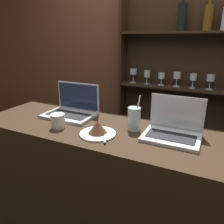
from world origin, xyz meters
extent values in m
cube|color=black|center=(0.00, 0.26, 0.51)|extent=(1.88, 0.52, 1.02)
cube|color=brown|center=(0.00, 1.41, 1.35)|extent=(7.00, 0.06, 2.70)
cube|color=#332114|center=(-0.44, 1.29, 0.98)|extent=(0.03, 0.18, 1.97)
cube|color=#332114|center=(0.11, 1.38, 0.98)|extent=(1.13, 0.02, 1.97)
cube|color=#332114|center=(0.11, 1.29, 0.59)|extent=(1.09, 0.18, 0.02)
cube|color=#332114|center=(0.11, 1.29, 1.08)|extent=(1.09, 0.18, 0.02)
cube|color=#332114|center=(0.11, 1.29, 1.57)|extent=(1.09, 0.18, 0.02)
cylinder|color=silver|center=(-0.33, 1.29, 1.09)|extent=(0.06, 0.06, 0.01)
cylinder|color=silver|center=(-0.33, 1.29, 1.14)|extent=(0.01, 0.01, 0.08)
cylinder|color=silver|center=(-0.33, 1.29, 1.21)|extent=(0.07, 0.07, 0.06)
cylinder|color=silver|center=(-0.18, 1.29, 1.09)|extent=(0.06, 0.06, 0.01)
cylinder|color=silver|center=(-0.18, 1.29, 1.13)|extent=(0.01, 0.01, 0.06)
cylinder|color=silver|center=(-0.18, 1.29, 1.19)|extent=(0.06, 0.06, 0.07)
cylinder|color=silver|center=(-0.04, 1.29, 1.09)|extent=(0.05, 0.05, 0.01)
cylinder|color=silver|center=(-0.04, 1.29, 1.13)|extent=(0.01, 0.01, 0.06)
cylinder|color=silver|center=(-0.04, 1.29, 1.18)|extent=(0.06, 0.06, 0.06)
cylinder|color=silver|center=(0.11, 1.29, 1.09)|extent=(0.06, 0.06, 0.01)
cylinder|color=silver|center=(0.11, 1.29, 1.13)|extent=(0.01, 0.01, 0.07)
cylinder|color=silver|center=(0.11, 1.29, 1.20)|extent=(0.07, 0.07, 0.06)
cylinder|color=silver|center=(0.25, 1.29, 1.09)|extent=(0.05, 0.05, 0.01)
cylinder|color=silver|center=(0.25, 1.29, 1.13)|extent=(0.01, 0.01, 0.07)
cylinder|color=silver|center=(0.25, 1.29, 1.19)|extent=(0.06, 0.06, 0.06)
cylinder|color=silver|center=(0.39, 1.29, 1.09)|extent=(0.06, 0.06, 0.01)
cylinder|color=silver|center=(0.39, 1.29, 1.13)|extent=(0.01, 0.01, 0.07)
cylinder|color=silver|center=(0.39, 1.29, 1.20)|extent=(0.07, 0.07, 0.06)
cylinder|color=brown|center=(0.31, 1.29, 1.68)|extent=(0.07, 0.07, 0.20)
cylinder|color=brown|center=(0.31, 1.29, 1.81)|extent=(0.03, 0.03, 0.07)
cylinder|color=black|center=(0.10, 1.29, 1.69)|extent=(0.08, 0.08, 0.22)
cube|color=#ADADB2|center=(-0.43, 0.34, 1.03)|extent=(0.34, 0.23, 0.02)
cube|color=black|center=(-0.43, 0.33, 1.04)|extent=(0.29, 0.13, 0.00)
cube|color=#ADADB2|center=(-0.43, 0.45, 1.13)|extent=(0.34, 0.00, 0.19)
cube|color=#1E2847|center=(-0.43, 0.45, 1.13)|extent=(0.31, 0.01, 0.18)
cube|color=silver|center=(0.27, 0.29, 1.03)|extent=(0.30, 0.22, 0.02)
cube|color=black|center=(0.27, 0.28, 1.04)|extent=(0.25, 0.12, 0.00)
cube|color=silver|center=(0.27, 0.40, 1.13)|extent=(0.30, 0.00, 0.19)
cube|color=silver|center=(0.27, 0.40, 1.13)|extent=(0.27, 0.01, 0.17)
cylinder|color=white|center=(-0.11, 0.17, 1.02)|extent=(0.20, 0.20, 0.01)
cone|color=#51301C|center=(-0.11, 0.17, 1.06)|extent=(0.11, 0.11, 0.07)
cube|color=#B7B7BC|center=(-0.06, 0.15, 1.03)|extent=(0.08, 0.16, 0.00)
cylinder|color=silver|center=(0.04, 0.32, 1.09)|extent=(0.07, 0.07, 0.13)
cylinder|color=white|center=(0.06, 0.32, 1.12)|extent=(0.04, 0.01, 0.21)
cylinder|color=silver|center=(-0.38, 0.15, 1.06)|extent=(0.08, 0.08, 0.08)
camera|label=1|loc=(0.44, -0.80, 1.53)|focal=35.00mm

